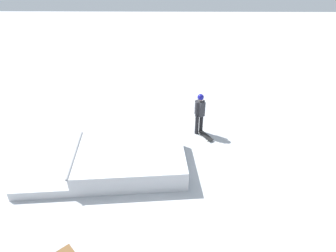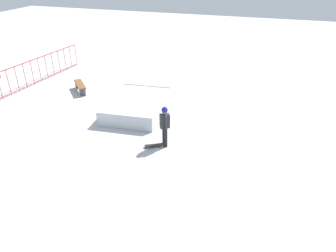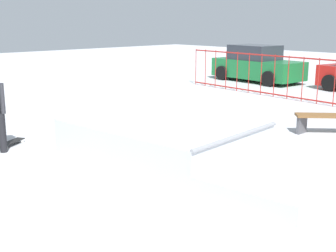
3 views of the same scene
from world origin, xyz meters
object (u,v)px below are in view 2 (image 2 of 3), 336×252
park_bench (80,86)px  skater (165,123)px  skateboard (154,145)px  skate_ramp (139,103)px

park_bench → skater: bearing=-121.8°
skater → skateboard: size_ratio=2.17×
skate_ramp → skateboard: 3.81m
skater → park_bench: (3.99, 6.43, -0.65)m
skate_ramp → skater: skater is taller
skate_ramp → skateboard: skate_ramp is taller
skate_ramp → skateboard: size_ratio=7.05×
skate_ramp → skater: size_ratio=3.25×
park_bench → skate_ramp: bearing=-104.1°
skate_ramp → skater: (-2.97, -2.36, 0.69)m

